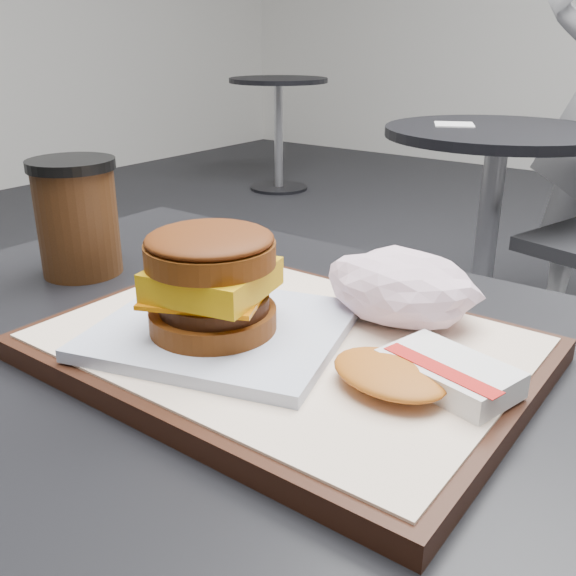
# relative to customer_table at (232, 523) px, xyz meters

# --- Properties ---
(customer_table) EXTENTS (0.80, 0.60, 0.77)m
(customer_table) POSITION_rel_customer_table_xyz_m (0.00, 0.00, 0.00)
(customer_table) COLOR #A5A5AA
(customer_table) RESTS_ON ground
(serving_tray) EXTENTS (0.38, 0.28, 0.02)m
(serving_tray) POSITION_rel_customer_table_xyz_m (0.05, 0.02, 0.20)
(serving_tray) COLOR black
(serving_tray) RESTS_ON customer_table
(breakfast_sandwich) EXTENTS (0.23, 0.22, 0.09)m
(breakfast_sandwich) POSITION_rel_customer_table_xyz_m (0.01, -0.02, 0.24)
(breakfast_sandwich) COLOR white
(breakfast_sandwich) RESTS_ON serving_tray
(hash_brown) EXTENTS (0.13, 0.11, 0.02)m
(hash_brown) POSITION_rel_customer_table_xyz_m (0.17, 0.01, 0.22)
(hash_brown) COLOR white
(hash_brown) RESTS_ON serving_tray
(crumpled_wrapper) EXTENTS (0.13, 0.10, 0.06)m
(crumpled_wrapper) POSITION_rel_customer_table_xyz_m (0.11, 0.10, 0.23)
(crumpled_wrapper) COLOR white
(crumpled_wrapper) RESTS_ON serving_tray
(coffee_cup) EXTENTS (0.09, 0.09, 0.13)m
(coffee_cup) POSITION_rel_customer_table_xyz_m (-0.25, 0.05, 0.25)
(coffee_cup) COLOR #3C200E
(coffee_cup) RESTS_ON customer_table
(neighbor_table) EXTENTS (0.70, 0.70, 0.75)m
(neighbor_table) POSITION_rel_customer_table_xyz_m (-0.35, 1.65, -0.03)
(neighbor_table) COLOR black
(neighbor_table) RESTS_ON ground
(napkin) EXTENTS (0.16, 0.16, 0.00)m
(napkin) POSITION_rel_customer_table_xyz_m (-0.49, 1.63, 0.17)
(napkin) COLOR silver
(napkin) RESTS_ON neighbor_table
(bg_table_mid) EXTENTS (0.66, 0.66, 0.75)m
(bg_table_mid) POSITION_rel_customer_table_xyz_m (-2.40, 3.20, -0.02)
(bg_table_mid) COLOR black
(bg_table_mid) RESTS_ON ground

